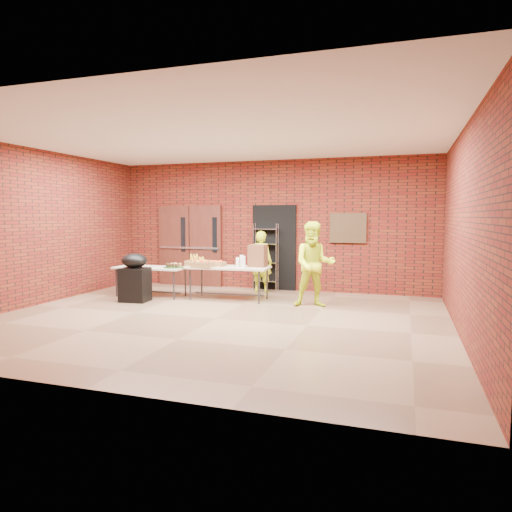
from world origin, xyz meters
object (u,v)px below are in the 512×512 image
(coffee_dispenser, at_px, (258,256))
(volunteer_woman, at_px, (261,262))
(table_left, at_px, (151,269))
(table_right, at_px, (229,269))
(covered_grill, at_px, (135,277))
(volunteer_man, at_px, (314,264))
(wire_rack, at_px, (266,257))

(coffee_dispenser, xyz_separation_m, volunteer_woman, (-0.23, 0.98, -0.23))
(table_left, distance_m, volunteer_woman, 2.59)
(table_right, bearing_deg, coffee_dispenser, 12.30)
(covered_grill, xyz_separation_m, volunteer_woman, (2.22, 1.97, 0.22))
(table_right, relative_size, volunteer_man, 1.05)
(table_right, height_order, volunteer_woman, volunteer_woman)
(covered_grill, bearing_deg, volunteer_woman, 36.15)
(table_left, distance_m, covered_grill, 0.67)
(wire_rack, height_order, covered_grill, wire_rack)
(table_left, bearing_deg, table_right, 4.26)
(table_right, xyz_separation_m, covered_grill, (-1.83, -0.83, -0.15))
(coffee_dispenser, height_order, covered_grill, coffee_dispenser)
(wire_rack, distance_m, volunteer_woman, 0.36)
(coffee_dispenser, relative_size, volunteer_woman, 0.32)
(wire_rack, relative_size, covered_grill, 1.59)
(volunteer_woman, xyz_separation_m, volunteer_man, (1.53, -1.33, 0.12))
(table_right, height_order, coffee_dispenser, coffee_dispenser)
(covered_grill, bearing_deg, table_right, 18.92)
(coffee_dispenser, xyz_separation_m, covered_grill, (-2.45, -1.00, -0.45))
(coffee_dispenser, distance_m, volunteer_woman, 1.03)
(table_right, height_order, volunteer_man, volunteer_man)
(table_left, bearing_deg, covered_grill, -89.90)
(coffee_dispenser, height_order, volunteer_man, volunteer_man)
(covered_grill, relative_size, volunteer_man, 0.60)
(volunteer_man, bearing_deg, volunteer_woman, 125.85)
(table_left, relative_size, volunteer_woman, 1.12)
(table_left, relative_size, volunteer_man, 0.96)
(coffee_dispenser, bearing_deg, wire_rack, 99.57)
(table_left, xyz_separation_m, covered_grill, (0.01, -0.66, -0.10))
(table_left, height_order, volunteer_man, volunteer_man)
(table_left, relative_size, table_right, 0.92)
(coffee_dispenser, relative_size, covered_grill, 0.46)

